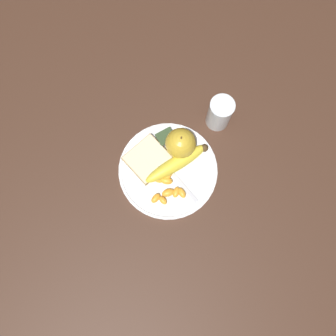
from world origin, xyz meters
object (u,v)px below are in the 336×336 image
juice_glass (219,114)px  bread_slice (148,159)px  apple (181,143)px  banana (177,164)px  fork (170,171)px  jam_packet (165,137)px  plate (168,170)px

juice_glass → bread_slice: juice_glass is taller
juice_glass → apple: 0.14m
juice_glass → banana: juice_glass is taller
fork → jam_packet: jam_packet is taller
bread_slice → banana: bearing=-40.6°
juice_glass → bread_slice: 0.23m
juice_glass → banana: size_ratio=0.53×
banana → fork: (-0.03, -0.00, -0.02)m
banana → fork: size_ratio=1.03×
plate → apple: 0.08m
fork → juice_glass: bearing=-82.1°
banana → fork: 0.03m
bread_slice → apple: bearing=-7.6°
plate → fork: size_ratio=1.43×
juice_glass → fork: 0.21m
bread_slice → jam_packet: (0.07, 0.03, -0.00)m
plate → bread_slice: bearing=124.3°
banana → bread_slice: banana is taller
fork → apple: bearing=-63.7°
plate → apple: size_ratio=2.96×
apple → bread_slice: size_ratio=0.74×
banana → bread_slice: 0.08m
banana → apple: bearing=51.4°
apple → fork: bearing=-142.9°
juice_glass → jam_packet: juice_glass is taller
plate → bread_slice: (-0.03, 0.05, 0.02)m
bread_slice → fork: size_ratio=0.66×
bread_slice → jam_packet: bearing=23.3°
banana → bread_slice: bearing=139.4°
banana → jam_packet: banana is taller
juice_glass → jam_packet: size_ratio=2.20×
plate → juice_glass: size_ratio=2.60×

